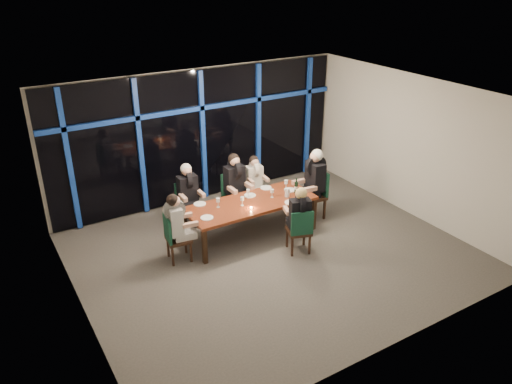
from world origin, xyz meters
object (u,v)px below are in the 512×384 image
diner_far_mid (235,177)px  diner_end_left (177,218)px  chair_end_right (316,191)px  diner_far_left (188,187)px  chair_far_left (188,202)px  chair_near_mid (300,229)px  diner_end_right (314,174)px  chair_far_mid (234,193)px  chair_far_right (253,188)px  wine_bottle (296,187)px  dining_table (251,205)px  water_pitcher (287,192)px  chair_end_left (174,236)px  diner_near_mid (300,210)px  diner_far_right (255,175)px

diner_far_mid → diner_end_left: (-1.71, -0.90, -0.07)m
chair_end_right → diner_far_left: (-2.52, 1.00, 0.32)m
chair_far_left → chair_near_mid: bearing=-56.5°
diner_end_right → chair_far_mid: bearing=-117.0°
chair_far_right → wine_bottle: size_ratio=2.66×
chair_near_mid → dining_table: bearing=-48.3°
chair_far_left → diner_far_mid: size_ratio=0.98×
diner_end_left → dining_table: bearing=-79.3°
chair_end_right → water_pitcher: 0.92m
chair_end_left → water_pitcher: 2.45m
diner_end_left → water_pitcher: 2.35m
diner_near_mid → wine_bottle: diner_near_mid is taller
chair_far_left → water_pitcher: (1.65, -1.23, 0.31)m
diner_end_right → water_pitcher: size_ratio=5.77×
chair_far_left → diner_end_right: (2.43, -1.07, 0.48)m
chair_far_right → diner_far_right: diner_far_right is taller
chair_far_mid → chair_far_left: bearing=168.7°
water_pitcher → diner_end_left: bearing=156.3°
diner_far_mid → water_pitcher: diner_far_mid is taller
diner_near_mid → chair_end_left: bearing=-4.6°
chair_far_left → wine_bottle: size_ratio=2.94×
chair_far_mid → wine_bottle: (0.90, -1.02, 0.32)m
diner_far_left → chair_end_right: bearing=-20.4°
chair_far_right → water_pitcher: size_ratio=4.82×
chair_far_right → diner_far_mid: 0.77m
chair_far_mid → chair_far_right: bearing=10.5°
chair_near_mid → diner_end_right: bearing=-117.7°
dining_table → diner_far_right: diner_far_right is taller
diner_far_mid → chair_far_mid: bearing=90.0°
diner_near_mid → chair_near_mid: bearing=90.0°
dining_table → chair_near_mid: chair_near_mid is taller
chair_far_right → diner_near_mid: diner_near_mid is taller
chair_near_mid → diner_far_right: (0.22, 2.01, 0.31)m
diner_far_left → wine_bottle: bearing=-29.0°
chair_far_left → chair_far_mid: 1.02m
diner_far_right → diner_end_right: 1.30m
chair_far_mid → diner_far_right: 0.62m
diner_near_mid → water_pitcher: (0.28, 0.81, -0.04)m
wine_bottle → diner_end_left: bearing=179.2°
dining_table → chair_end_left: chair_end_left is taller
chair_end_right → diner_far_right: bearing=-130.0°
chair_near_mid → wine_bottle: bearing=-102.7°
diner_far_right → diner_near_mid: bearing=-89.4°
dining_table → water_pitcher: 0.79m
diner_near_mid → water_pitcher: diner_near_mid is taller
chair_end_right → dining_table: bearing=-84.7°
chair_end_left → diner_far_right: size_ratio=1.10×
diner_end_left → diner_end_right: size_ratio=0.87×
diner_far_left → diner_end_left: (-0.70, -1.07, -0.03)m
dining_table → diner_end_right: size_ratio=2.53×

